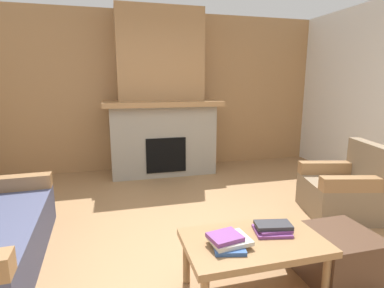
{
  "coord_description": "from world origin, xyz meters",
  "views": [
    {
      "loc": [
        -0.8,
        -2.42,
        1.53
      ],
      "look_at": [
        0.05,
        0.79,
        0.85
      ],
      "focal_mm": 28.25,
      "sensor_mm": 36.0,
      "label": 1
    }
  ],
  "objects": [
    {
      "name": "wall_back_wood_panel",
      "position": [
        0.0,
        3.0,
        1.35
      ],
      "size": [
        6.0,
        0.12,
        2.7
      ],
      "primitive_type": "cube",
      "color": "#A87A4C",
      "rests_on": "ground"
    },
    {
      "name": "fireplace",
      "position": [
        0.0,
        2.62,
        1.16
      ],
      "size": [
        1.9,
        0.82,
        2.7
      ],
      "color": "gray",
      "rests_on": "ground"
    },
    {
      "name": "ground",
      "position": [
        0.0,
        0.0,
        0.0
      ],
      "size": [
        9.0,
        9.0,
        0.0
      ],
      "primitive_type": "plane",
      "color": "#9E754C"
    },
    {
      "name": "book_stack_center",
      "position": [
        0.32,
        -0.56,
        0.46
      ],
      "size": [
        0.3,
        0.25,
        0.07
      ],
      "color": "#7A3D84",
      "rests_on": "coffee_table"
    },
    {
      "name": "coffee_table",
      "position": [
        0.13,
        -0.62,
        0.38
      ],
      "size": [
        1.0,
        0.6,
        0.43
      ],
      "color": "#997047",
      "rests_on": "ground"
    },
    {
      "name": "armchair",
      "position": [
        1.78,
        0.36,
        0.29
      ],
      "size": [
        0.92,
        0.92,
        0.85
      ],
      "color": "#847056",
      "rests_on": "ground"
    },
    {
      "name": "ottoman",
      "position": [
        0.85,
        -0.65,
        0.2
      ],
      "size": [
        0.52,
        0.52,
        0.4
      ],
      "primitive_type": "cube",
      "color": "#4C3323",
      "rests_on": "ground"
    },
    {
      "name": "book_stack_near_edge",
      "position": [
        -0.08,
        -0.67,
        0.47
      ],
      "size": [
        0.3,
        0.28,
        0.09
      ],
      "color": "#335699",
      "rests_on": "coffee_table"
    }
  ]
}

